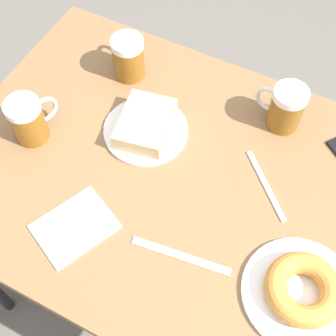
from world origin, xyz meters
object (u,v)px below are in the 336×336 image
at_px(plate_with_cake, 145,126).
at_px(beer_mug_left, 285,107).
at_px(plate_with_donut, 302,291).
at_px(napkin_folded, 75,227).
at_px(beer_mug_right, 128,57).
at_px(beer_mug_center, 28,119).
at_px(fork, 266,185).
at_px(knife, 181,256).

xyz_separation_m(plate_with_cake, beer_mug_left, (0.17, -0.28, 0.03)).
xyz_separation_m(plate_with_donut, napkin_folded, (-0.08, 0.47, -0.02)).
bearing_deg(plate_with_donut, beer_mug_right, 58.65).
relative_size(beer_mug_right, napkin_folded, 0.58).
xyz_separation_m(beer_mug_center, fork, (0.12, -0.54, -0.06)).
relative_size(beer_mug_left, fork, 0.86).
bearing_deg(knife, fork, -21.94).
distance_m(beer_mug_right, knife, 0.52).
xyz_separation_m(beer_mug_right, fork, (-0.16, -0.44, -0.06)).
bearing_deg(fork, beer_mug_right, 70.33).
height_order(plate_with_cake, plate_with_donut, same).
bearing_deg(knife, beer_mug_center, 75.48).
distance_m(plate_with_cake, knife, 0.32).
bearing_deg(plate_with_cake, beer_mug_left, -57.87).
bearing_deg(plate_with_donut, beer_mug_center, 83.41).
bearing_deg(plate_with_cake, fork, -91.50).
xyz_separation_m(napkin_folded, fork, (0.28, -0.32, -0.00)).
bearing_deg(plate_with_donut, knife, 98.57).
height_order(plate_with_donut, beer_mug_right, beer_mug_right).
height_order(beer_mug_right, napkin_folded, beer_mug_right).
xyz_separation_m(plate_with_cake, napkin_folded, (-0.29, 0.01, -0.02)).
bearing_deg(beer_mug_center, beer_mug_right, -20.75).
distance_m(beer_mug_left, fork, 0.19).
relative_size(plate_with_cake, napkin_folded, 1.03).
bearing_deg(plate_with_cake, knife, -138.71).
height_order(plate_with_donut, fork, plate_with_donut).
height_order(beer_mug_left, beer_mug_center, same).
bearing_deg(beer_mug_right, plate_with_donut, -121.35).
bearing_deg(fork, plate_with_cake, 88.50).
relative_size(plate_with_cake, plate_with_donut, 0.88).
distance_m(plate_with_cake, fork, 0.31).
bearing_deg(beer_mug_left, fork, -170.22).
relative_size(beer_mug_left, beer_mug_center, 1.03).
xyz_separation_m(plate_with_donut, beer_mug_right, (0.36, 0.58, 0.03)).
relative_size(plate_with_cake, beer_mug_left, 1.65).
relative_size(fork, knife, 0.67).
height_order(beer_mug_center, fork, beer_mug_center).
height_order(plate_with_cake, beer_mug_left, beer_mug_left).
bearing_deg(knife, napkin_folded, 100.89).
relative_size(beer_mug_center, knife, 0.56).
bearing_deg(plate_with_donut, napkin_folded, 99.70).
xyz_separation_m(beer_mug_left, beer_mug_right, (-0.03, 0.41, 0.00)).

